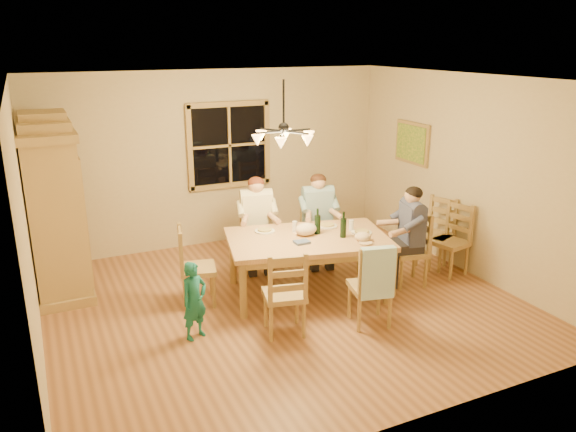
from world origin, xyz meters
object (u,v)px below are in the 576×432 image
chair_near_right (370,299)px  adult_slate_man (411,224)px  wine_bottle_b (343,225)px  chair_spare_front (434,246)px  adult_plaid_man (318,208)px  chair_far_left (257,248)px  wine_bottle_a (318,221)px  chandelier (284,136)px  adult_woman (257,212)px  child (194,301)px  dining_table (308,244)px  chair_near_left (284,307)px  chair_spare_back (448,253)px  chair_end_left (198,280)px  chair_end_right (408,262)px  armoire (55,211)px  chair_far_right (317,244)px

chair_near_right → adult_slate_man: adult_slate_man is taller
wine_bottle_b → chair_spare_front: wine_bottle_b is taller
adult_slate_man → chair_spare_front: size_ratio=0.88×
adult_plaid_man → adult_slate_man: same height
chair_far_left → wine_bottle_a: size_ratio=3.00×
chandelier → chair_far_left: 2.13m
adult_plaid_man → adult_slate_man: bearing=136.6°
adult_woman → chair_spare_front: adult_woman is taller
wine_bottle_b → adult_slate_man: bearing=-7.1°
wine_bottle_b → chair_spare_front: 1.79m
child → chair_spare_front: bearing=-15.6°
dining_table → wine_bottle_a: (0.17, 0.07, 0.26)m
chair_near_left → wine_bottle_b: 1.40m
chair_spare_back → chair_end_left: bearing=67.8°
chair_near_left → chair_end_right: 2.09m
armoire → chair_far_right: 3.54m
armoire → chair_end_right: (4.16, -1.76, -0.75)m
armoire → chair_spare_front: armoire is taller
armoire → chair_far_right: armoire is taller
chair_far_left → child: bearing=61.4°
chair_far_right → wine_bottle_a: 1.07m
chandelier → adult_plaid_man: chandelier is taller
adult_plaid_man → chair_near_right: bearing=93.4°
wine_bottle_b → child: wine_bottle_b is taller
adult_slate_man → adult_plaid_man: bearing=46.6°
chair_near_right → chair_spare_back: (1.78, 0.76, 0.00)m
chair_far_right → chair_spare_back: size_ratio=1.00×
chair_near_right → wine_bottle_a: (-0.10, 1.09, 0.62)m
adult_woman → chair_near_left: bearing=90.0°
dining_table → chair_spare_front: bearing=1.2°
chair_spare_front → child: bearing=75.0°
chair_near_left → armoire: bearing=146.2°
chair_far_left → wine_bottle_b: wine_bottle_b is taller
chair_far_left → chair_near_left: bearing=90.0°
chair_near_right → wine_bottle_a: wine_bottle_a is taller
chair_far_left → wine_bottle_b: bearing=131.9°
chair_far_right → wine_bottle_a: wine_bottle_a is taller
armoire → chair_far_left: size_ratio=2.32×
chandelier → armoire: size_ratio=0.33×
chair_far_right → chair_spare_front: same height
chandelier → adult_woman: 1.70m
chandelier → adult_slate_man: bearing=-5.2°
adult_plaid_man → armoire: bearing=2.4°
chair_far_left → child: size_ratio=1.13×
adult_plaid_man → wine_bottle_b: adult_plaid_man is taller
chair_end_left → chandelier: bearing=77.3°
child → chair_spare_back: chair_spare_back is taller
chandelier → chair_end_right: chandelier is taller
wine_bottle_b → adult_woman: bearing=119.1°
child → chair_spare_back: size_ratio=0.89×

